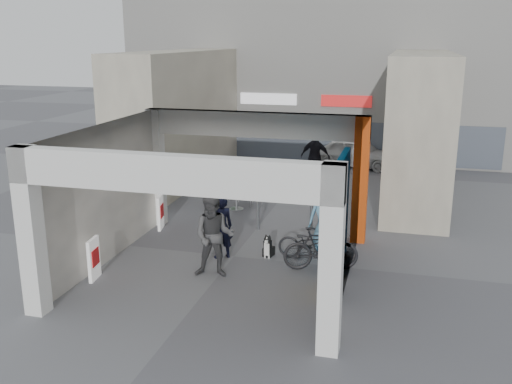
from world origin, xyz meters
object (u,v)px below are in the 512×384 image
(man_back_turned, at_px, (214,236))
(man_crates, at_px, (315,157))
(cafe_set, at_px, (235,197))
(man_elderly, at_px, (325,217))
(border_collie, at_px, (268,248))
(produce_stand, at_px, (226,185))
(white_van, at_px, (356,152))
(bicycle_rear, at_px, (321,249))
(man_with_dog, at_px, (221,227))
(bicycle_front, at_px, (311,244))

(man_back_turned, bearing_deg, man_crates, 76.08)
(cafe_set, bearing_deg, man_elderly, -42.74)
(border_collie, xyz_separation_m, man_elderly, (1.32, 0.96, 0.64))
(produce_stand, xyz_separation_m, man_crates, (2.86, 2.51, 0.69))
(man_elderly, relative_size, white_van, 0.47)
(produce_stand, relative_size, white_van, 0.33)
(border_collie, relative_size, bicycle_rear, 0.34)
(man_elderly, bearing_deg, cafe_set, 136.98)
(border_collie, bearing_deg, man_elderly, 46.84)
(bicycle_rear, bearing_deg, white_van, -13.61)
(man_crates, height_order, white_van, man_crates)
(man_crates, relative_size, bicycle_rear, 1.10)
(man_crates, distance_m, bicycle_rear, 8.76)
(border_collie, distance_m, man_back_turned, 1.92)
(produce_stand, distance_m, man_with_dog, 6.25)
(man_elderly, height_order, bicycle_rear, man_elderly)
(man_with_dog, bearing_deg, cafe_set, -110.89)
(cafe_set, xyz_separation_m, bicycle_rear, (3.58, -4.64, 0.21))
(produce_stand, relative_size, man_back_turned, 0.61)
(produce_stand, xyz_separation_m, border_collie, (2.95, -5.61, -0.07))
(man_back_turned, relative_size, man_crates, 1.00)
(man_elderly, distance_m, bicycle_rear, 1.49)
(cafe_set, height_order, man_crates, man_crates)
(bicycle_front, xyz_separation_m, white_van, (0.11, 11.25, 0.19))
(bicycle_front, bearing_deg, produce_stand, 41.09)
(man_elderly, xyz_separation_m, white_van, (-0.11, 10.34, -0.25))
(cafe_set, xyz_separation_m, man_with_dog, (0.99, -4.50, 0.49))
(produce_stand, height_order, bicycle_front, bicycle_front)
(man_back_turned, bearing_deg, cafe_set, 93.07)
(bicycle_rear, height_order, white_van, white_van)
(border_collie, bearing_deg, white_van, 94.82)
(border_collie, height_order, bicycle_front, bicycle_front)
(bicycle_rear, bearing_deg, man_crates, -4.68)
(man_crates, bearing_deg, border_collie, 99.52)
(bicycle_rear, relative_size, white_van, 0.49)
(produce_stand, height_order, man_with_dog, man_with_dog)
(white_van, bearing_deg, border_collie, -172.54)
(man_with_dog, xyz_separation_m, bicycle_front, (2.25, 0.39, -0.39))
(bicycle_front, distance_m, white_van, 11.25)
(bicycle_rear, bearing_deg, man_with_dog, 72.10)
(produce_stand, bearing_deg, cafe_set, -40.38)
(cafe_set, height_order, white_van, white_van)
(man_with_dog, xyz_separation_m, man_crates, (1.06, 8.47, 0.17))
(man_back_turned, relative_size, white_van, 0.53)
(cafe_set, bearing_deg, produce_stand, 119.16)
(border_collie, distance_m, bicycle_rear, 1.55)
(cafe_set, bearing_deg, man_crates, 62.73)
(cafe_set, height_order, produce_stand, cafe_set)
(produce_stand, relative_size, border_collie, 1.98)
(man_with_dog, xyz_separation_m, bicycle_rear, (2.59, -0.14, -0.28))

